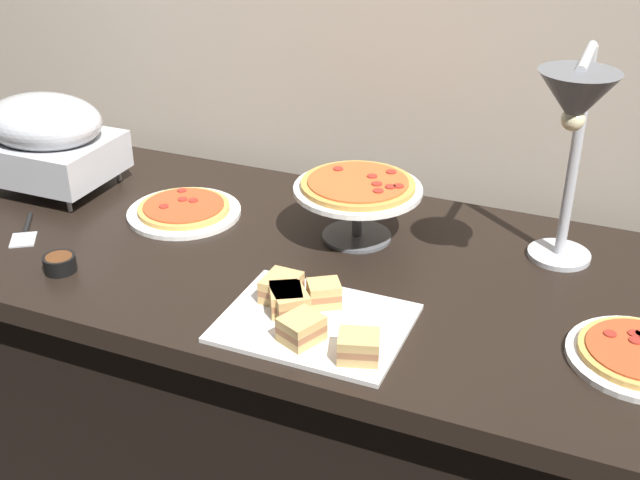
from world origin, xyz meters
name	(u,v)px	position (x,y,z in m)	size (l,w,h in m)	color
back_wall	(368,13)	(0.00, 0.50, 1.20)	(4.40, 0.04, 2.40)	#B7A893
buffet_table	(291,384)	(0.00, 0.00, 0.39)	(1.90, 0.84, 0.76)	black
chafing_dish	(46,137)	(-0.74, 0.09, 0.90)	(0.34, 0.26, 0.25)	#B7BABF
heat_lamp	(575,119)	(0.57, 0.06, 1.14)	(0.15, 0.34, 0.49)	#B7BABF
pizza_plate_front	(184,210)	(-0.32, 0.08, 0.77)	(0.28, 0.28, 0.03)	white
pizza_plate_center	(639,355)	(0.76, -0.12, 0.77)	(0.26, 0.26, 0.03)	white
pizza_plate_raised_stand	(358,192)	(0.12, 0.13, 0.88)	(0.30, 0.30, 0.15)	#595B60
sandwich_platter	(309,315)	(0.16, -0.25, 0.78)	(0.36, 0.28, 0.06)	white
sauce_cup_near	(60,263)	(-0.43, -0.27, 0.78)	(0.07, 0.07, 0.04)	black
serving_spatula	(26,232)	(-0.62, -0.15, 0.76)	(0.12, 0.16, 0.01)	#B7BABF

